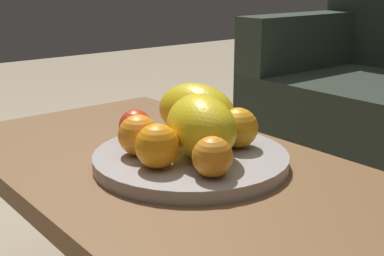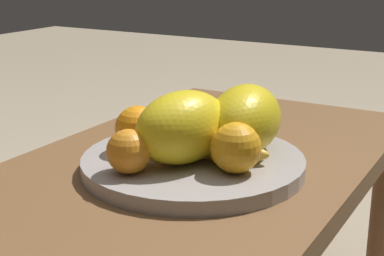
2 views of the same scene
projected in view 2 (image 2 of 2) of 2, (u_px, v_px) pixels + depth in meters
coffee_table at (180, 194)px, 1.01m from camera, size 1.08×0.57×0.42m
fruit_bowl at (192, 164)px, 0.98m from camera, size 0.37×0.37×0.03m
melon_large_front at (183, 127)px, 0.94m from camera, size 0.20×0.16×0.12m
melon_smaller_beside at (245, 119)px, 0.98m from camera, size 0.20×0.14×0.12m
orange_front at (138, 129)px, 0.99m from camera, size 0.08×0.08×0.08m
orange_left at (236, 148)px, 0.90m from camera, size 0.08×0.08×0.08m
orange_right at (168, 120)px, 1.05m from camera, size 0.08×0.08×0.08m
orange_back at (129, 151)px, 0.89m from camera, size 0.07×0.07×0.07m
apple_front at (206, 116)px, 1.09m from camera, size 0.07×0.07×0.07m
banana_bunch at (218, 145)px, 0.95m from camera, size 0.15×0.15×0.06m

